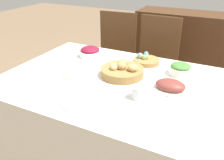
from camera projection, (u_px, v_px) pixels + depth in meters
name	position (u px, v px, depth m)	size (l,w,h in m)	color
ground_plane	(116.00, 160.00, 1.97)	(12.00, 12.00, 0.00)	#7F664C
dining_table	(117.00, 124.00, 1.80)	(1.60, 1.09, 0.74)	silver
chair_far_left	(114.00, 56.00, 2.65)	(0.45, 0.45, 0.99)	brown
chair_far_center	(154.00, 64.00, 2.47)	(0.43, 0.43, 0.99)	brown
sideboard	(192.00, 50.00, 3.00)	(1.41, 0.44, 0.92)	#4C2D19
bread_basket	(123.00, 71.00, 1.68)	(0.31, 0.31, 0.11)	#9E7542
egg_basket	(146.00, 60.00, 1.90)	(0.21, 0.21, 0.08)	#9E7542
ham_platter	(170.00, 86.00, 1.51)	(0.29, 0.20, 0.07)	white
green_salad_bowl	(180.00, 69.00, 1.70)	(0.16, 0.16, 0.09)	white
beet_salad_bowl	(90.00, 52.00, 2.03)	(0.19, 0.19, 0.09)	white
dinner_plate	(84.00, 100.00, 1.39)	(0.28, 0.28, 0.01)	white
fork	(62.00, 94.00, 1.46)	(0.02, 0.16, 0.00)	#B7B7BC
knife	(109.00, 108.00, 1.33)	(0.02, 0.16, 0.00)	#B7B7BC
spoon	(114.00, 109.00, 1.32)	(0.02, 0.16, 0.00)	#B7B7BC
drinking_cup	(138.00, 92.00, 1.41)	(0.08, 0.08, 0.08)	silver
butter_dish	(71.00, 76.00, 1.66)	(0.10, 0.06, 0.03)	white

